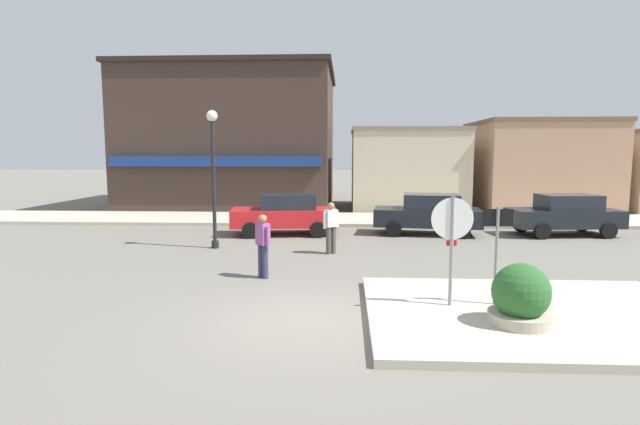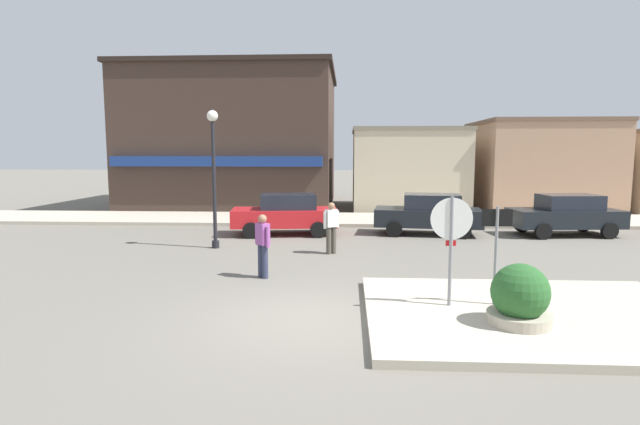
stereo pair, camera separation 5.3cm
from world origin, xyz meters
name	(u,v)px [view 1 (the left image)]	position (x,y,z in m)	size (l,w,h in m)	color
ground_plane	(310,320)	(0.00, 0.00, 0.00)	(160.00, 160.00, 0.00)	#6B665B
sidewalk_corner	(536,315)	(4.29, 0.27, 0.07)	(6.40, 4.80, 0.15)	#B7AD99
kerb_far	(331,219)	(0.00, 13.71, 0.07)	(80.00, 4.00, 0.15)	#B7AD99
stop_sign	(452,237)	(2.73, 0.58, 1.52)	(0.82, 0.08, 2.30)	gray
one_way_sign	(497,245)	(3.62, 0.70, 1.33)	(0.60, 0.06, 2.10)	gray
planter	(521,301)	(3.73, -0.45, 0.56)	(1.10, 1.10, 1.23)	#ADA38E
lamp_post	(213,158)	(-3.65, 6.93, 2.96)	(0.36, 0.36, 4.54)	black
parked_car_nearest	(285,214)	(-1.66, 9.78, 0.81)	(4.17, 2.23, 1.56)	red
parked_car_second	(428,213)	(3.82, 10.10, 0.81)	(4.17, 2.23, 1.56)	black
parked_car_third	(565,214)	(8.99, 10.16, 0.81)	(4.16, 2.19, 1.56)	black
pedestrian_crossing_near	(331,226)	(0.21, 6.20, 0.87)	(0.51, 0.38, 1.61)	#4C473D
pedestrian_crossing_far	(263,244)	(-1.41, 3.11, 0.87)	(0.43, 0.47, 1.61)	#2D334C
building_corner_shop	(236,139)	(-5.89, 20.61, 3.93)	(11.60, 10.34, 7.85)	#3D2D26
building_storefront_left_near	(406,169)	(4.04, 19.29, 2.23)	(6.14, 6.04, 4.45)	beige
building_storefront_left_mid	(537,165)	(11.23, 19.17, 2.43)	(6.75, 6.57, 4.86)	tan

